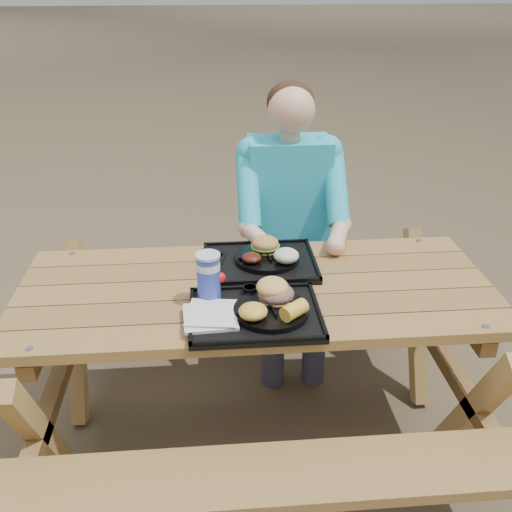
{
  "coord_description": "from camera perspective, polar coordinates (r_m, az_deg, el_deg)",
  "views": [
    {
      "loc": [
        -0.16,
        -1.86,
        1.84
      ],
      "look_at": [
        0.0,
        0.0,
        0.88
      ],
      "focal_mm": 40.0,
      "sensor_mm": 36.0,
      "label": 1
    }
  ],
  "objects": [
    {
      "name": "condiment_bbq",
      "position": [
        2.07,
        -0.6,
        -3.46
      ],
      "size": [
        0.05,
        0.05,
        0.03
      ],
      "primitive_type": "cylinder",
      "color": "#310505",
      "rests_on": "tray_near"
    },
    {
      "name": "ground",
      "position": [
        2.62,
        0.0,
        -17.38
      ],
      "size": [
        60.0,
        60.0,
        0.0
      ],
      "primitive_type": "plane",
      "color": "#999999",
      "rests_on": "ground"
    },
    {
      "name": "soda_cup",
      "position": [
        2.01,
        -4.76,
        -2.22
      ],
      "size": [
        0.08,
        0.08,
        0.17
      ],
      "primitive_type": "cylinder",
      "color": "#162DAA",
      "rests_on": "tray_near"
    },
    {
      "name": "mac_cheese",
      "position": [
        1.9,
        -0.29,
        -5.56
      ],
      "size": [
        0.1,
        0.1,
        0.05
      ],
      "primitive_type": "ellipsoid",
      "color": "gold",
      "rests_on": "plate_near"
    },
    {
      "name": "corn_cob",
      "position": [
        1.9,
        3.83,
        -5.42
      ],
      "size": [
        0.13,
        0.13,
        0.05
      ],
      "primitive_type": null,
      "rotation": [
        0.0,
        0.0,
        0.68
      ],
      "color": "yellow",
      "rests_on": "plate_near"
    },
    {
      "name": "plate_near",
      "position": [
        1.96,
        1.53,
        -5.47
      ],
      "size": [
        0.26,
        0.26,
        0.02
      ],
      "primitive_type": "cylinder",
      "color": "black",
      "rests_on": "tray_near"
    },
    {
      "name": "diner",
      "position": [
        2.81,
        3.18,
        1.83
      ],
      "size": [
        0.48,
        0.84,
        1.28
      ],
      "primitive_type": null,
      "color": "teal",
      "rests_on": "ground"
    },
    {
      "name": "tray_far",
      "position": [
        2.3,
        0.37,
        -0.77
      ],
      "size": [
        0.45,
        0.35,
        0.02
      ],
      "primitive_type": "cube",
      "color": "black",
      "rests_on": "picnic_table"
    },
    {
      "name": "condiment_mustard",
      "position": [
        2.08,
        1.31,
        -3.28
      ],
      "size": [
        0.06,
        0.06,
        0.03
      ],
      "primitive_type": "cylinder",
      "color": "gold",
      "rests_on": "tray_near"
    },
    {
      "name": "potato_salad",
      "position": [
        2.24,
        3.04,
        0.04
      ],
      "size": [
        0.1,
        0.1,
        0.06
      ],
      "primitive_type": "ellipsoid",
      "color": "beige",
      "rests_on": "plate_far"
    },
    {
      "name": "burger",
      "position": [
        2.32,
        0.94,
        1.6
      ],
      "size": [
        0.11,
        0.11,
        0.1
      ],
      "primitive_type": null,
      "color": "#B98341",
      "rests_on": "plate_far"
    },
    {
      "name": "sandwich",
      "position": [
        1.97,
        2.02,
        -2.87
      ],
      "size": [
        0.12,
        0.12,
        0.12
      ],
      "primitive_type": null,
      "color": "#F1A555",
      "rests_on": "plate_near"
    },
    {
      "name": "baked_beans",
      "position": [
        2.25,
        -0.44,
        -0.18
      ],
      "size": [
        0.08,
        0.08,
        0.04
      ],
      "primitive_type": "ellipsoid",
      "color": "#49170E",
      "rests_on": "plate_far"
    },
    {
      "name": "plate_far",
      "position": [
        2.31,
        1.09,
        -0.18
      ],
      "size": [
        0.26,
        0.26,
        0.02
      ],
      "primitive_type": "cylinder",
      "color": "black",
      "rests_on": "tray_far"
    },
    {
      "name": "tray_near",
      "position": [
        1.98,
        -0.09,
        -5.95
      ],
      "size": [
        0.45,
        0.35,
        0.02
      ],
      "primitive_type": "cube",
      "color": "black",
      "rests_on": "picnic_table"
    },
    {
      "name": "napkin_stack",
      "position": [
        1.94,
        -4.61,
        -5.99
      ],
      "size": [
        0.19,
        0.19,
        0.02
      ],
      "primitive_type": "cube",
      "rotation": [
        0.0,
        0.0,
        0.06
      ],
      "color": "silver",
      "rests_on": "tray_near"
    },
    {
      "name": "picnic_table",
      "position": [
        2.37,
        0.0,
        -10.91
      ],
      "size": [
        1.8,
        1.49,
        0.75
      ],
      "primitive_type": null,
      "color": "#999999",
      "rests_on": "ground"
    },
    {
      "name": "cutlery_far",
      "position": [
        2.3,
        -3.63,
        -0.5
      ],
      "size": [
        0.06,
        0.16,
        0.01
      ],
      "primitive_type": "cube",
      "rotation": [
        0.0,
        0.0,
        -0.2
      ],
      "color": "black",
      "rests_on": "tray_far"
    }
  ]
}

